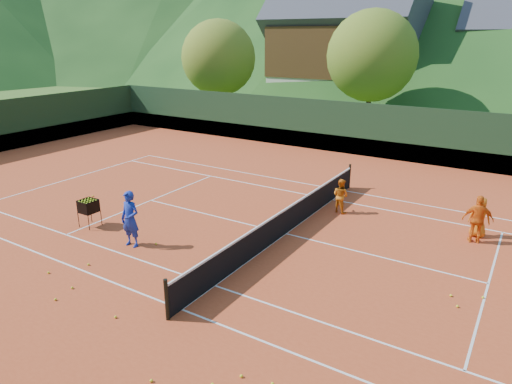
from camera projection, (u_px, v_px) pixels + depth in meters
The scene contains 27 objects.
ground at pixel (286, 234), 15.87m from camera, with size 400.00×400.00×0.00m, color #32541A.
clay_court at pixel (286, 234), 15.86m from camera, with size 40.00×24.00×0.02m, color #AE3D1C.
coach at pixel (130, 219), 14.66m from camera, with size 0.68×0.45×1.87m, color #172D9B.
student_a at pixel (341, 196), 17.61m from camera, with size 0.65×0.51×1.34m, color orange.
student_b at pixel (478, 219), 14.95m from camera, with size 0.96×0.40×1.63m, color orange.
student_c at pixel (480, 217), 15.43m from camera, with size 0.68×0.44×1.40m, color orange.
tennis_ball_0 at pixel (151, 381), 9.04m from camera, with size 0.07×0.07×0.07m, color yellow.
tennis_ball_4 at pixel (48, 273), 13.18m from camera, with size 0.07×0.07×0.07m, color yellow.
tennis_ball_5 at pixel (72, 288), 12.38m from camera, with size 0.07×0.07×0.07m, color yellow.
tennis_ball_7 at pixel (212, 384), 8.94m from camera, with size 0.07×0.07×0.07m, color yellow.
tennis_ball_10 at pixel (272, 384), 8.96m from camera, with size 0.07×0.07×0.07m, color yellow.
tennis_ball_11 at pixel (241, 376), 9.17m from camera, with size 0.07×0.07×0.07m, color yellow.
tennis_ball_12 at pixel (55, 299), 11.84m from camera, with size 0.07×0.07×0.07m, color yellow.
tennis_ball_13 at pixel (483, 297), 11.93m from camera, with size 0.07×0.07×0.07m, color yellow.
tennis_ball_14 at pixel (115, 317), 11.10m from camera, with size 0.07×0.07×0.07m, color yellow.
tennis_ball_21 at pixel (156, 244), 15.00m from camera, with size 0.07×0.07×0.07m, color yellow.
tennis_ball_23 at pixel (88, 264), 13.65m from camera, with size 0.07×0.07×0.07m, color yellow.
tennis_ball_24 at pixel (93, 196), 19.51m from camera, with size 0.07×0.07×0.07m, color yellow.
tennis_ball_26 at pixel (451, 295), 12.02m from camera, with size 0.07×0.07×0.07m, color yellow.
tennis_ball_28 at pixel (457, 306), 11.54m from camera, with size 0.07×0.07×0.07m, color yellow.
court_lines at pixel (286, 234), 15.86m from camera, with size 23.83×11.03×0.00m.
tennis_net at pixel (286, 220), 15.70m from camera, with size 0.10×12.07×1.10m.
perimeter_fence at pixel (286, 200), 15.46m from camera, with size 40.40×24.24×3.00m.
ball_hopper at pixel (88, 207), 16.25m from camera, with size 0.57×0.57×1.00m.
chalet_left at pixel (345, 46), 43.12m from camera, with size 13.80×9.93×12.92m.
tree_a at pixel (219, 58), 36.75m from camera, with size 6.00×6.00×7.88m.
tree_b at pixel (372, 56), 32.24m from camera, with size 6.40×6.40×8.40m.
Camera 1 is at (6.82, -12.88, 6.53)m, focal length 32.00 mm.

